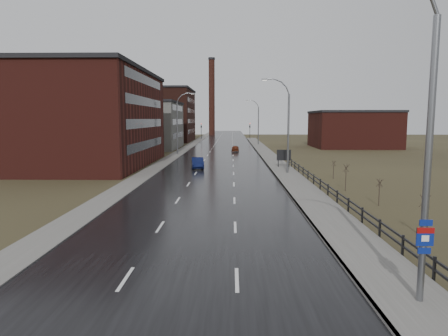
{
  "coord_description": "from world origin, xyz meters",
  "views": [
    {
      "loc": [
        2.08,
        -11.7,
        6.62
      ],
      "look_at": [
        1.5,
        17.63,
        3.0
      ],
      "focal_mm": 32.0,
      "sensor_mm": 36.0,
      "label": 1
    }
  ],
  "objects_px": {
    "billboard": "(284,156)",
    "car_far": "(235,149)",
    "streetlight_main": "(420,135)",
    "car_near": "(197,163)"
  },
  "relations": [
    {
      "from": "billboard",
      "to": "car_near",
      "type": "distance_m",
      "value": 11.67
    },
    {
      "from": "billboard",
      "to": "car_near",
      "type": "relative_size",
      "value": 0.57
    },
    {
      "from": "billboard",
      "to": "car_far",
      "type": "relative_size",
      "value": 0.67
    },
    {
      "from": "streetlight_main",
      "to": "car_far",
      "type": "relative_size",
      "value": 3.23
    },
    {
      "from": "streetlight_main",
      "to": "billboard",
      "type": "relative_size",
      "value": 4.84
    },
    {
      "from": "streetlight_main",
      "to": "car_far",
      "type": "height_order",
      "value": "streetlight_main"
    },
    {
      "from": "streetlight_main",
      "to": "car_near",
      "type": "relative_size",
      "value": 2.75
    },
    {
      "from": "billboard",
      "to": "car_near",
      "type": "xyz_separation_m",
      "value": [
        -11.6,
        -0.82,
        -0.96
      ]
    },
    {
      "from": "streetlight_main",
      "to": "car_far",
      "type": "distance_m",
      "value": 67.22
    },
    {
      "from": "billboard",
      "to": "car_far",
      "type": "height_order",
      "value": "billboard"
    }
  ]
}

